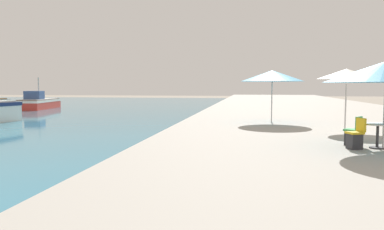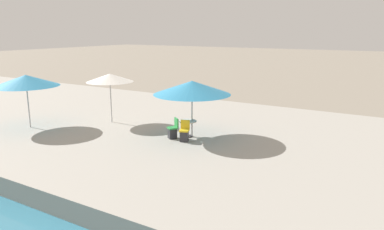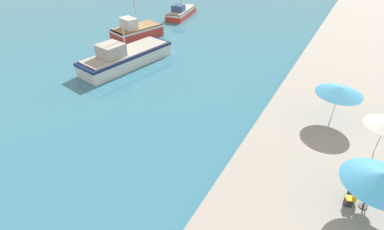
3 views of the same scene
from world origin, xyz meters
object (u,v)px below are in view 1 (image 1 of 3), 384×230
Objects in this scene: cafe_table at (378,130)px; cafe_chair_right at (353,135)px; cafe_umbrella_striped at (272,76)px; fishing_boat_far at (39,103)px; cafe_umbrella_white at (347,74)px; cafe_chair_left at (355,138)px.

cafe_chair_right reaches higher than cafe_table.
cafe_table is at bearing -70.65° from cafe_umbrella_striped.
cafe_umbrella_striped is 3.46× the size of cafe_chair_right.
cafe_umbrella_striped is at bearing 52.47° from cafe_chair_right.
fishing_boat_far is 9.09× the size of cafe_table.
cafe_table is (-0.24, -4.86, -1.80)m from cafe_umbrella_white.
cafe_table is at bearing -92.77° from cafe_umbrella_white.
cafe_umbrella_white is (27.29, -21.81, 2.35)m from fishing_boat_far.
cafe_umbrella_striped is 3.94× the size of cafe_table.
cafe_chair_right is at bearing -73.79° from cafe_umbrella_striped.
cafe_table is at bearing -53.80° from fishing_boat_far.
cafe_chair_right is (0.10, 0.67, 0.00)m from cafe_chair_left.
cafe_umbrella_white is 2.80× the size of cafe_chair_left.
fishing_boat_far is 2.85× the size of cafe_umbrella_white.
fishing_boat_far reaches higher than cafe_chair_right.
cafe_umbrella_striped is 8.34m from cafe_chair_left.
fishing_boat_far is 37.28m from cafe_chair_right.
cafe_chair_right is at bearing -27.99° from cafe_chair_left.
cafe_umbrella_white reaches higher than cafe_table.
fishing_boat_far is 35.01m from cafe_umbrella_white.
cafe_chair_left and cafe_chair_right have the same top height.
fishing_boat_far is at bearing 135.41° from cafe_table.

